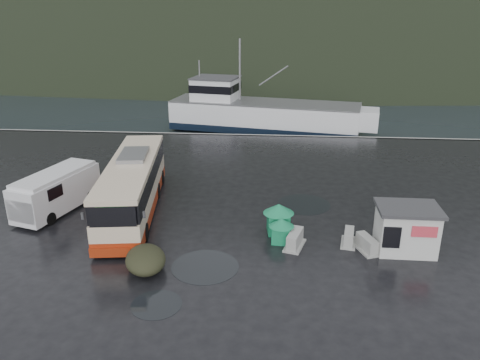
# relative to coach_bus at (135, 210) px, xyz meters

# --- Properties ---
(ground) EXTENTS (160.00, 160.00, 0.00)m
(ground) POSITION_rel_coach_bus_xyz_m (3.12, -2.60, 0.00)
(ground) COLOR black
(ground) RESTS_ON ground
(harbor_water) EXTENTS (300.00, 180.00, 0.02)m
(harbor_water) POSITION_rel_coach_bus_xyz_m (3.12, 107.40, 0.00)
(harbor_water) COLOR black
(harbor_water) RESTS_ON ground
(quay_edge) EXTENTS (160.00, 0.60, 1.50)m
(quay_edge) POSITION_rel_coach_bus_xyz_m (3.12, 17.40, 0.00)
(quay_edge) COLOR #999993
(quay_edge) RESTS_ON ground
(headland) EXTENTS (780.00, 540.00, 570.00)m
(headland) POSITION_rel_coach_bus_xyz_m (13.12, 247.40, 0.00)
(headland) COLOR black
(headland) RESTS_ON ground
(coach_bus) EXTENTS (4.39, 11.73, 3.23)m
(coach_bus) POSITION_rel_coach_bus_xyz_m (0.00, 0.00, 0.00)
(coach_bus) COLOR beige
(coach_bus) RESTS_ON ground
(white_van) EXTENTS (3.46, 6.04, 2.39)m
(white_van) POSITION_rel_coach_bus_xyz_m (-4.40, -0.35, 0.00)
(white_van) COLOR silver
(white_van) RESTS_ON ground
(waste_bin_left) EXTENTS (1.28, 1.28, 1.61)m
(waste_bin_left) POSITION_rel_coach_bus_xyz_m (8.32, -2.12, 0.00)
(waste_bin_left) COLOR #178352
(waste_bin_left) RESTS_ON ground
(waste_bin_right) EXTENTS (0.99, 0.99, 1.28)m
(waste_bin_right) POSITION_rel_coach_bus_xyz_m (8.47, -3.19, 0.00)
(waste_bin_right) COLOR #178352
(waste_bin_right) RESTS_ON ground
(dome_tent) EXTENTS (2.51, 2.95, 0.99)m
(dome_tent) POSITION_rel_coach_bus_xyz_m (2.38, -6.30, 0.00)
(dome_tent) COLOR #292B1A
(dome_tent) RESTS_ON ground
(ticket_kiosk) EXTENTS (2.96, 2.25, 2.30)m
(ticket_kiosk) POSITION_rel_coach_bus_xyz_m (14.45, -3.55, 0.00)
(ticket_kiosk) COLOR silver
(ticket_kiosk) RESTS_ON ground
(jersey_barrier_a) EXTENTS (1.23, 1.66, 0.74)m
(jersey_barrier_a) POSITION_rel_coach_bus_xyz_m (12.62, -3.77, 0.00)
(jersey_barrier_a) COLOR #999993
(jersey_barrier_a) RESTS_ON ground
(jersey_barrier_b) EXTENTS (0.95, 1.52, 0.71)m
(jersey_barrier_b) POSITION_rel_coach_bus_xyz_m (11.85, -3.11, 0.00)
(jersey_barrier_b) COLOR #999993
(jersey_barrier_b) RESTS_ON ground
(jersey_barrier_c) EXTENTS (1.22, 1.76, 0.80)m
(jersey_barrier_c) POSITION_rel_coach_bus_xyz_m (9.15, -3.62, 0.00)
(jersey_barrier_c) COLOR #999993
(jersey_barrier_c) RESTS_ON ground
(fishing_trawler) EXTENTS (23.82, 9.53, 9.31)m
(fishing_trawler) POSITION_rel_coach_bus_xyz_m (6.76, 24.38, 0.00)
(fishing_trawler) COLOR silver
(fishing_trawler) RESTS_ON ground
(puddles) EXTENTS (8.98, 13.21, 0.01)m
(puddles) POSITION_rel_coach_bus_xyz_m (6.79, -3.21, 0.01)
(puddles) COLOR black
(puddles) RESTS_ON ground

